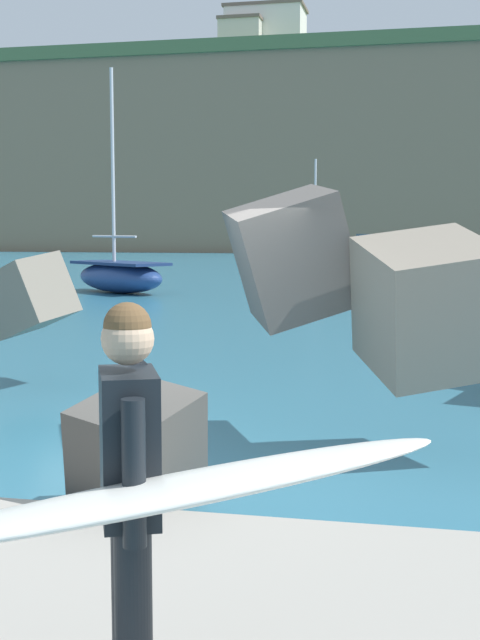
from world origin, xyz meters
TOP-DOWN VIEW (x-y plane):
  - ground_plane at (0.00, 0.00)m, footprint 400.00×400.00m
  - breakwater_jetty at (-1.27, 1.99)m, footprint 31.34×7.83m
  - surfer_with_board at (1.31, -4.57)m, footprint 2.06×1.46m
  - boat_near_left at (-3.92, 40.87)m, footprint 5.16×5.13m
  - boat_near_right at (-8.12, 20.95)m, footprint 4.57×3.90m
  - boat_mid_centre at (-0.12, 32.96)m, footprint 4.81×5.41m
  - headland_bluff at (-4.10, 84.49)m, footprint 96.74×33.44m
  - station_building_west at (-15.80, 79.44)m, footprint 4.33×6.85m
  - station_building_central at (-13.82, 80.46)m, footprint 8.11×5.13m

SIDE VIEW (x-z plane):
  - ground_plane at x=0.00m, z-range 0.00..0.00m
  - boat_near_left at x=-3.92m, z-range -2.56..3.57m
  - boat_near_right at x=-8.12m, z-range -3.29..4.54m
  - boat_mid_centre at x=-0.12m, z-range -0.37..1.63m
  - breakwater_jetty at x=-1.27m, z-range -0.12..2.67m
  - surfer_with_board at x=1.31m, z-range 0.39..2.16m
  - headland_bluff at x=-4.10m, z-range 0.02..19.05m
  - station_building_west at x=-15.80m, z-range 19.04..22.96m
  - station_building_central at x=-13.82m, z-range 19.04..24.60m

